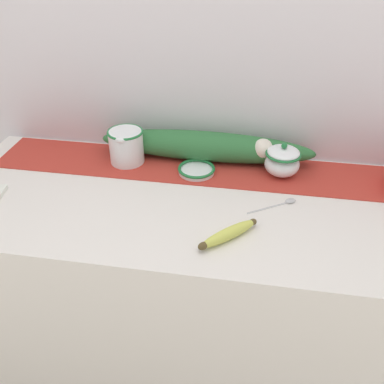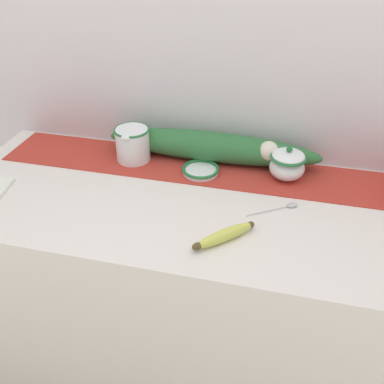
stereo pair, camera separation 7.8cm
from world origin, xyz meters
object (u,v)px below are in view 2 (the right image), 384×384
at_px(sugar_bowl, 287,164).
at_px(spoon, 288,206).
at_px(small_dish, 201,170).
at_px(cream_pitcher, 133,143).
at_px(banana, 224,235).

relative_size(sugar_bowl, spoon, 0.79).
xyz_separation_m(sugar_bowl, spoon, (0.02, -0.16, -0.05)).
xyz_separation_m(small_dish, spoon, (0.30, -0.13, -0.01)).
height_order(small_dish, spoon, small_dish).
relative_size(cream_pitcher, small_dish, 1.15).
height_order(cream_pitcher, sugar_bowl, cream_pitcher).
distance_m(small_dish, banana, 0.36).
xyz_separation_m(cream_pitcher, banana, (0.39, -0.36, -0.05)).
height_order(sugar_bowl, small_dish, sugar_bowl).
xyz_separation_m(cream_pitcher, small_dish, (0.25, -0.04, -0.05)).
height_order(cream_pitcher, banana, cream_pitcher).
distance_m(sugar_bowl, banana, 0.39).
height_order(sugar_bowl, spoon, sugar_bowl).
bearing_deg(small_dish, cream_pitcher, 171.92).
xyz_separation_m(small_dish, banana, (0.14, -0.33, 0.00)).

